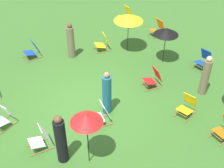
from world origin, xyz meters
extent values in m
plane|color=#386B28|center=(0.00, 0.00, 0.00)|extent=(40.00, 40.00, 0.00)
cube|color=olive|center=(-1.06, -2.80, 0.02)|extent=(0.27, 0.73, 0.04)
cube|color=olive|center=(-0.64, -2.66, 0.02)|extent=(0.27, 0.73, 0.04)
cube|color=white|center=(-0.82, -2.82, 0.27)|extent=(0.59, 0.56, 0.13)
cube|color=white|center=(-0.91, -2.54, 0.55)|extent=(0.53, 0.38, 0.57)
cube|color=olive|center=(-2.61, 5.75, 0.02)|extent=(0.09, 0.76, 0.04)
cube|color=olive|center=(-2.17, 5.72, 0.02)|extent=(0.09, 0.76, 0.04)
cube|color=orange|center=(-2.40, 5.64, 0.27)|extent=(0.51, 0.47, 0.13)
cube|color=orange|center=(-2.37, 5.93, 0.55)|extent=(0.50, 0.28, 0.57)
cylinder|color=olive|center=(-2.41, 5.44, 0.20)|extent=(0.44, 0.06, 0.03)
cube|color=olive|center=(2.21, 2.58, 0.02)|extent=(0.20, 0.75, 0.04)
cube|color=olive|center=(2.64, 2.67, 0.02)|extent=(0.20, 0.75, 0.04)
cube|color=yellow|center=(2.45, 2.53, 0.27)|extent=(0.56, 0.53, 0.13)
cube|color=yellow|center=(2.38, 2.82, 0.55)|extent=(0.52, 0.34, 0.57)
cylinder|color=olive|center=(2.49, 2.33, 0.20)|extent=(0.44, 0.12, 0.03)
cube|color=olive|center=(0.30, 2.81, 0.02)|extent=(0.22, 0.75, 0.04)
cube|color=olive|center=(0.73, 2.71, 0.02)|extent=(0.22, 0.75, 0.04)
cube|color=red|center=(0.49, 2.66, 0.27)|extent=(0.57, 0.53, 0.13)
cube|color=red|center=(0.56, 2.95, 0.55)|extent=(0.53, 0.35, 0.57)
cylinder|color=olive|center=(0.44, 2.47, 0.20)|extent=(0.43, 0.13, 0.03)
cube|color=olive|center=(-4.77, 5.44, 0.02)|extent=(0.06, 0.76, 0.04)
cube|color=olive|center=(-4.33, 5.42, 0.02)|extent=(0.06, 0.76, 0.04)
cube|color=yellow|center=(-4.55, 5.33, 0.27)|extent=(0.49, 0.45, 0.13)
cube|color=yellow|center=(-4.54, 5.63, 0.55)|extent=(0.49, 0.26, 0.57)
cylinder|color=olive|center=(-4.56, 5.13, 0.20)|extent=(0.44, 0.04, 0.03)
cube|color=olive|center=(-4.42, -0.12, 0.02)|extent=(0.08, 0.76, 0.04)
cube|color=olive|center=(-3.98, -0.14, 0.02)|extent=(0.08, 0.76, 0.04)
cube|color=#1947B7|center=(-4.20, -0.23, 0.27)|extent=(0.50, 0.46, 0.13)
cube|color=#1947B7|center=(-4.19, 0.07, 0.55)|extent=(0.49, 0.27, 0.57)
cylinder|color=olive|center=(-4.21, -0.43, 0.20)|extent=(0.44, 0.05, 0.03)
cube|color=olive|center=(0.76, 0.03, 0.02)|extent=(0.24, 0.74, 0.04)
cube|color=olive|center=(1.18, -0.09, 0.02)|extent=(0.24, 0.74, 0.04)
cube|color=white|center=(0.94, -0.13, 0.27)|extent=(0.58, 0.55, 0.13)
cube|color=white|center=(1.03, 0.16, 0.55)|extent=(0.53, 0.37, 0.57)
cylinder|color=olive|center=(0.89, -0.32, 0.20)|extent=(0.43, 0.15, 0.03)
cube|color=olive|center=(0.61, 5.34, 0.02)|extent=(0.11, 0.76, 0.04)
cube|color=olive|center=(1.05, 5.38, 0.02)|extent=(0.11, 0.76, 0.04)
cube|color=#1947B7|center=(0.84, 5.26, 0.27)|extent=(0.52, 0.48, 0.13)
cube|color=#1947B7|center=(0.81, 5.56, 0.55)|extent=(0.50, 0.29, 0.57)
cylinder|color=olive|center=(0.86, 5.06, 0.20)|extent=(0.44, 0.07, 0.03)
cube|color=olive|center=(0.53, -2.13, 0.02)|extent=(0.15, 0.76, 0.04)
cube|color=olive|center=(0.97, -2.19, 0.02)|extent=(0.15, 0.76, 0.04)
cube|color=white|center=(0.74, -2.26, 0.27)|extent=(0.54, 0.50, 0.13)
cube|color=white|center=(0.78, -1.96, 0.55)|extent=(0.51, 0.31, 0.57)
cylinder|color=olive|center=(0.71, -2.46, 0.20)|extent=(0.44, 0.09, 0.03)
cube|color=olive|center=(-3.06, 2.81, 0.02)|extent=(0.26, 0.74, 0.04)
cube|color=olive|center=(-2.64, 2.68, 0.02)|extent=(0.26, 0.74, 0.04)
cube|color=yellow|center=(-2.88, 2.65, 0.27)|extent=(0.59, 0.56, 0.13)
cube|color=yellow|center=(-2.79, 2.94, 0.55)|extent=(0.53, 0.38, 0.57)
cylinder|color=olive|center=(-2.94, 2.46, 0.20)|extent=(0.43, 0.16, 0.03)
cube|color=olive|center=(3.66, 2.80, 0.02)|extent=(0.07, 0.76, 0.04)
cube|color=orange|center=(3.88, 2.69, 0.27)|extent=(0.50, 0.45, 0.13)
cylinder|color=olive|center=(3.87, 2.49, 0.20)|extent=(0.44, 0.05, 0.03)
cylinder|color=black|center=(-0.47, 4.32, 0.81)|extent=(0.03, 0.03, 1.62)
cone|color=black|center=(-0.47, 4.32, 1.50)|extent=(1.04, 1.04, 0.29)
cylinder|color=black|center=(-2.11, 3.65, 0.90)|extent=(0.03, 0.03, 1.80)
cone|color=yellow|center=(-2.11, 3.65, 1.67)|extent=(1.28, 1.28, 0.31)
cylinder|color=black|center=(2.11, -1.22, 0.95)|extent=(0.03, 0.03, 1.91)
cone|color=red|center=(2.11, -1.22, 1.79)|extent=(0.92, 0.92, 0.29)
cylinder|color=#195972|center=(0.65, 0.50, 0.76)|extent=(0.40, 0.40, 1.52)
sphere|color=#936647|center=(0.65, 0.50, 1.61)|extent=(0.20, 0.20, 0.20)
cylinder|color=#72664C|center=(-3.20, 1.34, 0.73)|extent=(0.37, 0.37, 1.45)
sphere|color=brown|center=(-3.20, 1.34, 1.55)|extent=(0.22, 0.22, 0.22)
cylinder|color=black|center=(1.59, -1.81, 0.79)|extent=(0.37, 0.37, 1.58)
sphere|color=brown|center=(1.59, -1.81, 1.68)|extent=(0.23, 0.23, 0.23)
cylinder|color=#72664C|center=(1.98, 4.03, 0.73)|extent=(0.33, 0.33, 1.47)
sphere|color=beige|center=(1.98, 4.03, 1.56)|extent=(0.21, 0.21, 0.21)
camera|label=1|loc=(7.28, -4.19, 7.59)|focal=49.47mm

